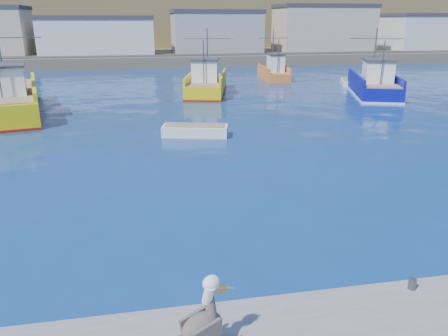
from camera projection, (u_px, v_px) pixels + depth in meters
name	position (u px, v px, depth m)	size (l,w,h in m)	color
ground	(264.00, 252.00, 14.17)	(260.00, 260.00, 0.00)	navy
dock_bollards	(325.00, 294.00, 10.90)	(36.20, 0.20, 0.30)	#4C4C4C
far_shore	(150.00, 12.00, 112.75)	(200.00, 81.00, 24.00)	brown
trawler_yellow_a	(6.00, 99.00, 34.28)	(7.50, 14.53, 6.84)	yellow
trawler_yellow_b	(207.00, 84.00, 43.99)	(5.87, 10.81, 6.38)	yellow
trawler_blue	(374.00, 85.00, 42.93)	(6.90, 11.21, 6.42)	#0B0E86
boat_orange	(274.00, 71.00, 54.28)	(3.74, 7.30, 5.93)	orange
skiff_mid	(195.00, 132.00, 28.12)	(4.39, 2.43, 0.90)	silver
skiff_far	(348.00, 83.00, 49.91)	(2.53, 4.03, 0.83)	silver
pelican	(204.00, 321.00, 9.04)	(1.37, 0.91, 1.74)	#595451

